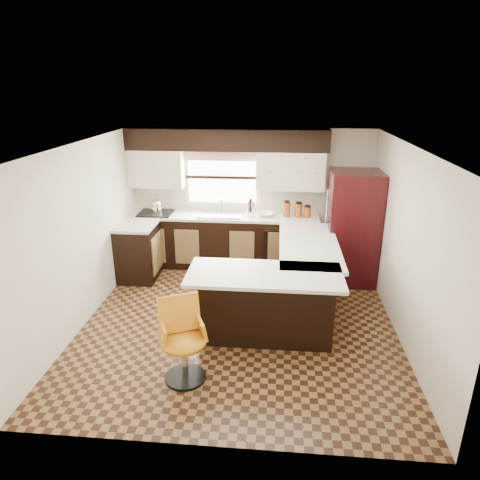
# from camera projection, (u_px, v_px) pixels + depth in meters

# --- Properties ---
(floor) EXTENTS (4.40, 4.40, 0.00)m
(floor) POSITION_uv_depth(u_px,v_px,m) (239.00, 321.00, 5.95)
(floor) COLOR #49301A
(floor) RESTS_ON ground
(ceiling) EXTENTS (4.40, 4.40, 0.00)m
(ceiling) POSITION_uv_depth(u_px,v_px,m) (239.00, 146.00, 5.11)
(ceiling) COLOR silver
(ceiling) RESTS_ON wall_back
(wall_back) EXTENTS (4.40, 0.00, 4.40)m
(wall_back) POSITION_uv_depth(u_px,v_px,m) (251.00, 197.00, 7.58)
(wall_back) COLOR beige
(wall_back) RESTS_ON floor
(wall_front) EXTENTS (4.40, 0.00, 4.40)m
(wall_front) POSITION_uv_depth(u_px,v_px,m) (214.00, 333.00, 3.48)
(wall_front) COLOR beige
(wall_front) RESTS_ON floor
(wall_left) EXTENTS (0.00, 4.40, 4.40)m
(wall_left) POSITION_uv_depth(u_px,v_px,m) (83.00, 235.00, 5.71)
(wall_left) COLOR beige
(wall_left) RESTS_ON floor
(wall_right) EXTENTS (0.00, 4.40, 4.40)m
(wall_right) POSITION_uv_depth(u_px,v_px,m) (406.00, 245.00, 5.35)
(wall_right) COLOR beige
(wall_right) RESTS_ON floor
(base_cab_back) EXTENTS (3.30, 0.60, 0.90)m
(base_cab_back) POSITION_uv_depth(u_px,v_px,m) (224.00, 242.00, 7.60)
(base_cab_back) COLOR black
(base_cab_back) RESTS_ON floor
(base_cab_left) EXTENTS (0.60, 0.70, 0.90)m
(base_cab_left) POSITION_uv_depth(u_px,v_px,m) (138.00, 253.00, 7.11)
(base_cab_left) COLOR black
(base_cab_left) RESTS_ON floor
(counter_back) EXTENTS (3.30, 0.60, 0.04)m
(counter_back) POSITION_uv_depth(u_px,v_px,m) (223.00, 216.00, 7.44)
(counter_back) COLOR silver
(counter_back) RESTS_ON base_cab_back
(counter_left) EXTENTS (0.60, 0.70, 0.04)m
(counter_left) POSITION_uv_depth(u_px,v_px,m) (136.00, 226.00, 6.95)
(counter_left) COLOR silver
(counter_left) RESTS_ON base_cab_left
(soffit) EXTENTS (3.40, 0.35, 0.36)m
(soffit) POSITION_uv_depth(u_px,v_px,m) (226.00, 140.00, 7.10)
(soffit) COLOR black
(soffit) RESTS_ON wall_back
(upper_cab_left) EXTENTS (0.94, 0.35, 0.64)m
(upper_cab_left) POSITION_uv_depth(u_px,v_px,m) (157.00, 168.00, 7.38)
(upper_cab_left) COLOR beige
(upper_cab_left) RESTS_ON wall_back
(upper_cab_right) EXTENTS (1.14, 0.35, 0.64)m
(upper_cab_right) POSITION_uv_depth(u_px,v_px,m) (290.00, 171.00, 7.18)
(upper_cab_right) COLOR beige
(upper_cab_right) RESTS_ON wall_back
(window_pane) EXTENTS (1.20, 0.02, 0.90)m
(window_pane) POSITION_uv_depth(u_px,v_px,m) (222.00, 177.00, 7.49)
(window_pane) COLOR white
(window_pane) RESTS_ON wall_back
(valance) EXTENTS (1.30, 0.06, 0.18)m
(valance) POSITION_uv_depth(u_px,v_px,m) (222.00, 155.00, 7.31)
(valance) COLOR #D19B93
(valance) RESTS_ON wall_back
(sink) EXTENTS (0.75, 0.45, 0.03)m
(sink) POSITION_uv_depth(u_px,v_px,m) (220.00, 215.00, 7.41)
(sink) COLOR #B2B2B7
(sink) RESTS_ON counter_back
(dishwasher) EXTENTS (0.58, 0.03, 0.78)m
(dishwasher) POSITION_uv_depth(u_px,v_px,m) (280.00, 251.00, 7.26)
(dishwasher) COLOR black
(dishwasher) RESTS_ON floor
(cooktop) EXTENTS (0.58, 0.50, 0.02)m
(cooktop) POSITION_uv_depth(u_px,v_px,m) (156.00, 213.00, 7.51)
(cooktop) COLOR black
(cooktop) RESTS_ON counter_back
(peninsula_long) EXTENTS (0.60, 1.95, 0.90)m
(peninsula_long) POSITION_uv_depth(u_px,v_px,m) (304.00, 275.00, 6.30)
(peninsula_long) COLOR black
(peninsula_long) RESTS_ON floor
(peninsula_return) EXTENTS (1.65, 0.60, 0.90)m
(peninsula_return) POSITION_uv_depth(u_px,v_px,m) (266.00, 306.00, 5.43)
(peninsula_return) COLOR black
(peninsula_return) RESTS_ON floor
(counter_pen_long) EXTENTS (0.84, 1.95, 0.04)m
(counter_pen_long) POSITION_uv_depth(u_px,v_px,m) (309.00, 245.00, 6.13)
(counter_pen_long) COLOR silver
(counter_pen_long) RESTS_ON peninsula_long
(counter_pen_return) EXTENTS (1.89, 0.84, 0.04)m
(counter_pen_return) POSITION_uv_depth(u_px,v_px,m) (265.00, 275.00, 5.18)
(counter_pen_return) COLOR silver
(counter_pen_return) RESTS_ON peninsula_return
(refrigerator) EXTENTS (0.78, 0.75, 1.83)m
(refrigerator) POSITION_uv_depth(u_px,v_px,m) (352.00, 228.00, 6.87)
(refrigerator) COLOR black
(refrigerator) RESTS_ON floor
(bar_chair) EXTENTS (0.66, 0.66, 0.94)m
(bar_chair) POSITION_uv_depth(u_px,v_px,m) (184.00, 343.00, 4.63)
(bar_chair) COLOR orange
(bar_chair) RESTS_ON floor
(kettle) EXTENTS (0.18, 0.18, 0.25)m
(kettle) POSITION_uv_depth(u_px,v_px,m) (156.00, 206.00, 7.46)
(kettle) COLOR silver
(kettle) RESTS_ON cooktop
(percolator) EXTENTS (0.13, 0.13, 0.27)m
(percolator) POSITION_uv_depth(u_px,v_px,m) (250.00, 208.00, 7.34)
(percolator) COLOR silver
(percolator) RESTS_ON counter_back
(mixing_bowl) EXTENTS (0.30, 0.30, 0.07)m
(mixing_bowl) POSITION_uv_depth(u_px,v_px,m) (266.00, 214.00, 7.36)
(mixing_bowl) COLOR white
(mixing_bowl) RESTS_ON counter_back
(canister_large) EXTENTS (0.12, 0.12, 0.25)m
(canister_large) POSITION_uv_depth(u_px,v_px,m) (287.00, 209.00, 7.31)
(canister_large) COLOR #944517
(canister_large) RESTS_ON counter_back
(canister_med) EXTENTS (0.12, 0.12, 0.23)m
(canister_med) POSITION_uv_depth(u_px,v_px,m) (298.00, 210.00, 7.30)
(canister_med) COLOR #944517
(canister_med) RESTS_ON counter_back
(canister_small) EXTENTS (0.12, 0.12, 0.18)m
(canister_small) POSITION_uv_depth(u_px,v_px,m) (307.00, 212.00, 7.30)
(canister_small) COLOR #944517
(canister_small) RESTS_ON counter_back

